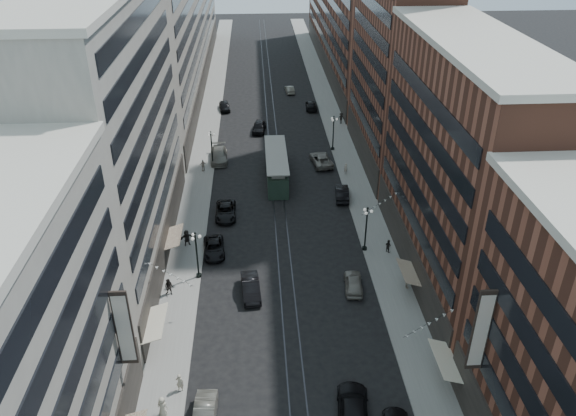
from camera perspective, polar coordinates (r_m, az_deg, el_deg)
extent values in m
plane|color=black|center=(88.06, -1.43, 5.74)|extent=(220.00, 220.00, 0.00)
cube|color=gray|center=(97.56, -8.19, 7.96)|extent=(4.00, 180.00, 0.15)
cube|color=gray|center=(98.17, 4.84, 8.30)|extent=(4.00, 180.00, 0.15)
cube|color=#2D2D33|center=(97.25, -2.07, 8.14)|extent=(0.12, 180.00, 0.02)
cube|color=#2D2D33|center=(97.29, -1.24, 8.16)|extent=(0.12, 180.00, 0.02)
cube|color=gray|center=(59.44, -17.27, 6.78)|extent=(8.00, 36.00, 28.00)
cube|color=gray|center=(119.44, -10.84, 18.28)|extent=(8.00, 90.00, 26.00)
cube|color=brown|center=(57.43, 16.97, 3.81)|extent=(8.00, 30.00, 24.00)
cube|color=brown|center=(80.24, 11.40, 18.56)|extent=(8.00, 26.00, 42.00)
cube|color=brown|center=(129.11, 5.68, 19.03)|extent=(8.00, 72.00, 24.00)
cylinder|color=black|center=(60.43, -9.04, -6.76)|extent=(0.56, 0.56, 0.30)
cylinder|color=black|center=(59.02, -9.23, -4.85)|extent=(0.18, 0.18, 5.20)
sphere|color=black|center=(57.49, -9.45, -2.55)|extent=(0.24, 0.24, 0.24)
sphere|color=white|center=(57.65, -8.97, -2.88)|extent=(0.36, 0.36, 0.36)
sphere|color=white|center=(58.05, -9.61, -2.69)|extent=(0.36, 0.36, 0.36)
sphere|color=white|center=(57.40, -9.67, -3.11)|extent=(0.36, 0.36, 0.36)
cylinder|color=black|center=(83.61, -7.62, 4.33)|extent=(0.56, 0.56, 0.30)
cylinder|color=black|center=(82.60, -7.74, 5.86)|extent=(0.18, 0.18, 5.20)
sphere|color=black|center=(81.51, -7.87, 7.66)|extent=(0.24, 0.24, 0.24)
sphere|color=white|center=(81.62, -7.53, 7.41)|extent=(0.36, 0.36, 0.36)
sphere|color=white|center=(82.04, -7.99, 7.50)|extent=(0.36, 0.36, 0.36)
sphere|color=white|center=(81.32, -8.03, 7.29)|extent=(0.36, 0.36, 0.36)
cylinder|color=black|center=(64.45, 7.77, -4.07)|extent=(0.56, 0.56, 0.30)
cylinder|color=black|center=(63.12, 7.92, -2.22)|extent=(0.18, 0.18, 5.20)
sphere|color=black|center=(61.69, 8.10, -0.02)|extent=(0.24, 0.24, 0.24)
sphere|color=white|center=(61.98, 8.48, -0.33)|extent=(0.36, 0.36, 0.36)
sphere|color=white|center=(62.18, 7.81, -0.17)|extent=(0.36, 0.36, 0.36)
sphere|color=white|center=(61.52, 7.94, -0.53)|extent=(0.36, 0.36, 0.36)
cylinder|color=black|center=(88.70, 4.55, 6.05)|extent=(0.56, 0.56, 0.30)
cylinder|color=black|center=(87.74, 4.62, 7.51)|extent=(0.18, 0.18, 5.20)
sphere|color=black|center=(86.72, 4.69, 9.22)|extent=(0.24, 0.24, 0.24)
sphere|color=white|center=(86.92, 4.98, 8.98)|extent=(0.36, 0.36, 0.36)
sphere|color=white|center=(87.19, 4.50, 9.07)|extent=(0.36, 0.36, 0.36)
sphere|color=white|center=(86.47, 4.57, 8.88)|extent=(0.36, 0.36, 0.36)
cube|color=#23382C|center=(79.25, -1.18, 4.02)|extent=(2.75, 13.22, 2.86)
cube|color=gray|center=(78.50, -1.20, 5.17)|extent=(1.76, 12.12, 0.66)
cube|color=gray|center=(78.32, -1.20, 5.47)|extent=(2.97, 13.44, 0.17)
cylinder|color=black|center=(75.32, -1.01, 1.66)|extent=(2.53, 0.77, 0.77)
cylinder|color=black|center=(84.18, -1.32, 4.84)|extent=(2.53, 0.77, 0.77)
imported|color=#626057|center=(46.28, -8.48, -20.12)|extent=(1.85, 4.78, 1.55)
imported|color=black|center=(63.74, -7.53, -4.05)|extent=(2.71, 5.15, 1.38)
imported|color=gray|center=(58.30, 6.67, -7.55)|extent=(2.20, 4.59, 1.51)
imported|color=black|center=(57.29, -3.81, -8.07)|extent=(2.17, 5.16, 1.66)
imported|color=black|center=(46.40, 6.59, -19.59)|extent=(3.22, 6.27, 1.74)
imported|color=#B8B298|center=(47.05, -12.64, -19.07)|extent=(0.99, 0.73, 1.80)
imported|color=black|center=(58.07, -11.99, -7.86)|extent=(0.99, 0.69, 1.86)
imported|color=#BAAE9A|center=(59.02, 12.03, -7.33)|extent=(0.51, 0.96, 1.58)
imported|color=black|center=(70.48, -6.35, -0.33)|extent=(2.59, 5.45, 1.50)
imported|color=slate|center=(85.33, -7.03, 5.35)|extent=(2.79, 6.26, 1.78)
imported|color=black|center=(105.72, -6.47, 10.23)|extent=(2.40, 4.76, 1.55)
imported|color=black|center=(74.46, 5.51, 1.52)|extent=(2.15, 5.00, 1.60)
imported|color=gray|center=(83.66, 3.38, 4.95)|extent=(3.40, 6.13, 1.62)
imported|color=black|center=(105.92, 2.38, 10.40)|extent=(2.34, 5.15, 1.46)
imported|color=black|center=(95.44, -2.96, 8.24)|extent=(2.63, 5.25, 1.72)
imported|color=gray|center=(114.74, 0.16, 11.96)|extent=(1.88, 4.34, 1.39)
imported|color=black|center=(65.20, -10.23, -2.99)|extent=(1.87, 1.10, 1.94)
imported|color=#AD9F90|center=(82.08, -8.62, 4.31)|extent=(1.14, 0.84, 1.77)
imported|color=black|center=(64.19, 10.14, -3.79)|extent=(0.78, 0.83, 1.52)
imported|color=#B5A896|center=(80.86, 5.88, 4.02)|extent=(0.67, 0.55, 1.58)
imported|color=black|center=(98.82, 5.42, 9.08)|extent=(1.31, 0.68, 1.94)
imported|color=#B3AB94|center=(48.51, -10.94, -16.98)|extent=(0.69, 0.51, 1.73)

